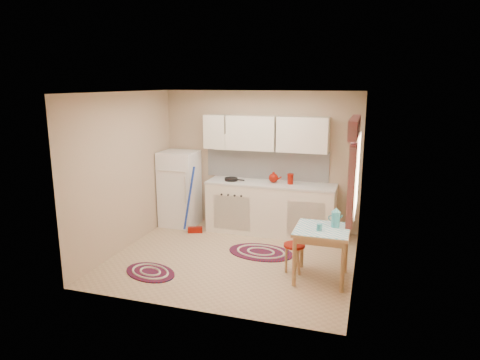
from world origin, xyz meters
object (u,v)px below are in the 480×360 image
Objects in this scene: base_cabinets at (270,209)px; stool at (294,258)px; fridge at (180,189)px; table at (321,254)px.

base_cabinets reaches higher than stool.
stool is at bearing -65.05° from base_cabinets.
fridge is 1.94× the size of table.
fridge reaches higher than stool.
fridge is at bearing 149.15° from stool.
table is 1.71× the size of stool.
fridge is at bearing 151.06° from table.
table is 0.43m from stool.
fridge reaches higher than base_cabinets.
fridge is at bearing -178.35° from base_cabinets.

